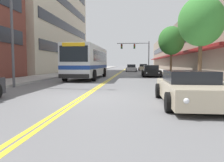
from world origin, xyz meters
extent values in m
plane|color=slate|center=(0.00, 37.00, 0.00)|extent=(240.00, 240.00, 0.00)
cube|color=#9E9B96|center=(-7.28, 37.00, 0.08)|extent=(3.55, 106.00, 0.17)
cube|color=#9E9B96|center=(7.28, 37.00, 0.08)|extent=(3.55, 106.00, 0.17)
cube|color=yellow|center=(-0.10, 37.00, 0.00)|extent=(0.14, 106.00, 0.01)
cube|color=yellow|center=(0.10, 37.00, 0.00)|extent=(0.14, 106.00, 0.01)
cube|color=black|center=(-9.26, 29.03, 3.88)|extent=(0.08, 25.35, 1.40)
cube|color=black|center=(-9.26, 29.03, 7.76)|extent=(0.08, 25.35, 1.40)
cube|color=black|center=(-9.26, 29.03, 11.64)|extent=(0.08, 25.35, 1.40)
cube|color=gray|center=(13.30, 37.00, 4.15)|extent=(8.00, 68.00, 8.30)
cube|color=maroon|center=(8.75, 37.00, 2.90)|extent=(1.10, 61.20, 0.24)
cube|color=black|center=(9.26, 37.00, 5.15)|extent=(0.08, 61.20, 1.40)
cube|color=silver|center=(-2.34, 12.28, 1.75)|extent=(2.47, 10.52, 2.81)
cube|color=navy|center=(-2.34, 12.28, 1.19)|extent=(2.49, 10.54, 0.32)
cube|color=black|center=(-2.34, 12.81, 2.20)|extent=(2.50, 8.21, 1.01)
cube|color=black|center=(-2.34, 7.00, 2.26)|extent=(2.22, 0.04, 1.24)
cube|color=yellow|center=(-2.34, 6.99, 2.96)|extent=(1.78, 0.06, 0.28)
cube|color=black|center=(-2.34, 6.98, 0.53)|extent=(2.42, 0.08, 0.32)
cylinder|color=black|center=(-3.61, 8.70, 0.50)|extent=(0.30, 1.00, 1.00)
cylinder|color=black|center=(-1.08, 8.70, 0.50)|extent=(0.30, 1.00, 1.00)
cylinder|color=black|center=(-3.61, 15.18, 0.50)|extent=(0.30, 1.00, 1.00)
cylinder|color=black|center=(-1.08, 15.18, 0.50)|extent=(0.30, 1.00, 1.00)
cube|color=red|center=(-3.68, -0.28, 0.58)|extent=(0.18, 0.04, 0.10)
cube|color=#19234C|center=(-4.33, 29.36, 0.47)|extent=(1.90, 4.78, 0.61)
cube|color=black|center=(-4.33, 29.55, 1.01)|extent=(1.63, 2.10, 0.46)
cylinder|color=black|center=(-5.30, 27.88, 0.30)|extent=(0.22, 0.61, 0.61)
cylinder|color=black|center=(-3.36, 27.88, 0.30)|extent=(0.22, 0.61, 0.61)
cylinder|color=black|center=(-5.30, 30.84, 0.30)|extent=(0.22, 0.61, 0.61)
cylinder|color=black|center=(-3.36, 30.84, 0.30)|extent=(0.22, 0.61, 0.61)
sphere|color=silver|center=(-5.00, 26.95, 0.50)|extent=(0.16, 0.16, 0.16)
sphere|color=silver|center=(-3.67, 26.95, 0.50)|extent=(0.16, 0.16, 0.16)
cube|color=red|center=(-5.01, 31.76, 0.50)|extent=(0.18, 0.04, 0.10)
cube|color=red|center=(-3.65, 31.76, 0.50)|extent=(0.18, 0.04, 0.10)
cube|color=beige|center=(4.34, -1.21, 0.49)|extent=(1.92, 4.67, 0.63)
cube|color=black|center=(4.34, -1.02, 1.02)|extent=(1.65, 2.05, 0.44)
cylinder|color=black|center=(3.36, -2.66, 0.32)|extent=(0.22, 0.63, 0.63)
cylinder|color=black|center=(3.36, 0.24, 0.32)|extent=(0.22, 0.63, 0.63)
cylinder|color=black|center=(5.33, 0.24, 0.32)|extent=(0.22, 0.63, 0.63)
sphere|color=silver|center=(3.67, -3.56, 0.52)|extent=(0.16, 0.16, 0.16)
cube|color=red|center=(3.65, 1.13, 0.52)|extent=(0.18, 0.04, 0.10)
cube|color=red|center=(5.04, 1.13, 0.52)|extent=(0.18, 0.04, 0.10)
cube|color=black|center=(4.27, 16.19, 0.48)|extent=(1.84, 4.56, 0.60)
cube|color=black|center=(4.27, 16.38, 1.05)|extent=(1.58, 2.00, 0.54)
cylinder|color=black|center=(3.33, 14.78, 0.33)|extent=(0.22, 0.66, 0.66)
cylinder|color=black|center=(5.22, 14.78, 0.33)|extent=(0.22, 0.66, 0.66)
cylinder|color=black|center=(3.33, 17.61, 0.33)|extent=(0.22, 0.66, 0.66)
cylinder|color=black|center=(5.22, 17.61, 0.33)|extent=(0.22, 0.66, 0.66)
sphere|color=silver|center=(3.63, 13.89, 0.51)|extent=(0.16, 0.16, 0.16)
sphere|color=silver|center=(4.92, 13.89, 0.51)|extent=(0.16, 0.16, 0.16)
cube|color=red|center=(3.61, 18.48, 0.51)|extent=(0.18, 0.04, 0.10)
cube|color=red|center=(4.94, 18.48, 0.51)|extent=(0.18, 0.04, 0.10)
cube|color=#BCAD89|center=(4.31, 38.64, 0.52)|extent=(1.81, 4.58, 0.71)
cube|color=black|center=(4.31, 38.82, 1.13)|extent=(1.56, 2.01, 0.51)
cylinder|color=black|center=(3.39, 37.22, 0.31)|extent=(0.22, 0.61, 0.61)
cylinder|color=black|center=(5.24, 37.22, 0.31)|extent=(0.22, 0.61, 0.61)
cylinder|color=black|center=(3.39, 40.06, 0.31)|extent=(0.22, 0.61, 0.61)
cylinder|color=black|center=(5.24, 40.06, 0.31)|extent=(0.22, 0.61, 0.61)
sphere|color=silver|center=(3.68, 36.33, 0.56)|extent=(0.16, 0.16, 0.16)
sphere|color=silver|center=(4.95, 36.33, 0.56)|extent=(0.16, 0.16, 0.16)
cube|color=red|center=(3.66, 40.94, 0.56)|extent=(0.18, 0.04, 0.10)
cube|color=red|center=(4.96, 40.94, 0.56)|extent=(0.18, 0.04, 0.10)
cube|color=#B7B7BC|center=(1.81, 32.37, 0.48)|extent=(1.78, 4.17, 0.60)
cube|color=black|center=(1.81, 32.54, 1.05)|extent=(1.53, 1.84, 0.55)
cylinder|color=black|center=(0.90, 31.08, 0.32)|extent=(0.22, 0.63, 0.63)
cylinder|color=black|center=(2.72, 31.08, 0.32)|extent=(0.22, 0.63, 0.63)
cylinder|color=black|center=(0.90, 33.66, 0.32)|extent=(0.22, 0.63, 0.63)
cylinder|color=black|center=(2.72, 33.66, 0.32)|extent=(0.22, 0.63, 0.63)
sphere|color=silver|center=(1.19, 30.26, 0.51)|extent=(0.16, 0.16, 0.16)
sphere|color=silver|center=(2.44, 30.26, 0.51)|extent=(0.16, 0.16, 0.16)
cube|color=red|center=(1.17, 34.47, 0.51)|extent=(0.18, 0.04, 0.10)
cube|color=red|center=(2.45, 34.47, 0.51)|extent=(0.18, 0.04, 0.10)
cylinder|color=#47474C|center=(5.20, 34.32, 2.92)|extent=(0.18, 0.18, 5.84)
cylinder|color=#47474C|center=(2.04, 34.32, 5.49)|extent=(6.32, 0.11, 0.11)
cube|color=black|center=(2.35, 34.32, 4.89)|extent=(0.34, 0.26, 0.92)
sphere|color=red|center=(2.35, 34.16, 5.17)|extent=(0.18, 0.18, 0.18)
sphere|color=yellow|center=(2.35, 34.16, 4.89)|extent=(0.18, 0.18, 0.18)
sphere|color=green|center=(2.35, 34.16, 4.61)|extent=(0.18, 0.18, 0.18)
cylinder|color=black|center=(2.35, 34.32, 5.42)|extent=(0.02, 0.02, 0.14)
cube|color=black|center=(-0.17, 34.32, 4.89)|extent=(0.34, 0.26, 0.92)
sphere|color=red|center=(-0.17, 34.16, 5.17)|extent=(0.18, 0.18, 0.18)
sphere|color=yellow|center=(-0.17, 34.16, 4.89)|extent=(0.18, 0.18, 0.18)
sphere|color=green|center=(-0.17, 34.16, 4.61)|extent=(0.18, 0.18, 0.18)
cylinder|color=black|center=(-0.17, 34.32, 5.42)|extent=(0.02, 0.02, 0.14)
cylinder|color=#47474C|center=(-5.30, 3.63, 4.18)|extent=(0.16, 0.16, 8.36)
cylinder|color=brown|center=(6.61, 5.49, 1.58)|extent=(0.24, 0.24, 2.83)
ellipsoid|color=#387F33|center=(6.61, 5.49, 4.25)|extent=(2.94, 2.94, 3.23)
cylinder|color=brown|center=(6.57, 16.62, 1.52)|extent=(0.25, 0.25, 2.71)
ellipsoid|color=#2D6B28|center=(6.57, 16.62, 4.15)|extent=(2.99, 2.99, 3.29)
cylinder|color=yellow|center=(5.95, 8.22, 0.46)|extent=(0.21, 0.21, 0.59)
sphere|color=yellow|center=(5.95, 8.22, 0.81)|extent=(0.19, 0.19, 0.19)
cylinder|color=yellow|center=(5.80, 8.22, 0.53)|extent=(0.08, 0.09, 0.09)
camera|label=1|loc=(2.27, -9.46, 1.51)|focal=35.00mm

